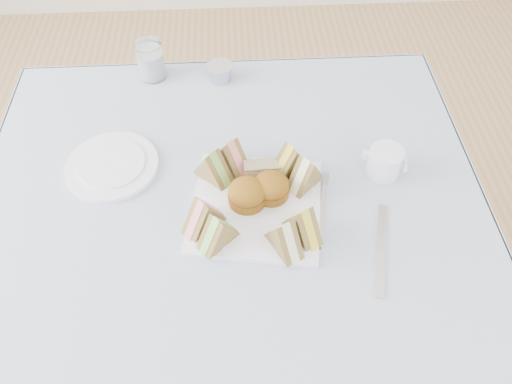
{
  "coord_description": "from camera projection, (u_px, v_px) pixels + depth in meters",
  "views": [
    {
      "loc": [
        0.02,
        -0.55,
        1.53
      ],
      "look_at": [
        0.05,
        0.04,
        0.8
      ],
      "focal_mm": 35.0,
      "sensor_mm": 36.0,
      "label": 1
    }
  ],
  "objects": [
    {
      "name": "sandwich_bl_a",
      "position": [
        213.0,
        165.0,
        0.98
      ],
      "size": [
        0.09,
        0.09,
        0.07
      ],
      "primitive_type": null,
      "rotation": [
        0.0,
        0.0,
        2.37
      ],
      "color": "brown",
      "rests_on": "serving_plate"
    },
    {
      "name": "pastry_slice",
      "position": [
        262.0,
        170.0,
        1.0
      ],
      "size": [
        0.07,
        0.03,
        0.03
      ],
      "primitive_type": "cube",
      "rotation": [
        0.0,
        0.0,
        0.03
      ],
      "color": "tan",
      "rests_on": "serving_plate"
    },
    {
      "name": "water_glass",
      "position": [
        151.0,
        60.0,
        1.2
      ],
      "size": [
        0.08,
        0.08,
        0.09
      ],
      "primitive_type": "cylinder",
      "rotation": [
        0.0,
        0.0,
        0.27
      ],
      "color": "white",
      "rests_on": "tablecloth"
    },
    {
      "name": "serving_plate",
      "position": [
        256.0,
        206.0,
        0.97
      ],
      "size": [
        0.28,
        0.28,
        0.01
      ],
      "primitive_type": "cube",
      "rotation": [
        0.0,
        0.0,
        -0.15
      ],
      "color": "white",
      "rests_on": "tablecloth"
    },
    {
      "name": "fork",
      "position": [
        321.0,
        221.0,
        0.96
      ],
      "size": [
        0.05,
        0.18,
        0.0
      ],
      "primitive_type": "cube",
      "rotation": [
        0.0,
        0.0,
        -0.23
      ],
      "color": "#B4B1C2",
      "rests_on": "tablecloth"
    },
    {
      "name": "sandwich_fr_a",
      "position": [
        303.0,
        222.0,
        0.9
      ],
      "size": [
        0.07,
        0.09,
        0.07
      ],
      "primitive_type": null,
      "rotation": [
        0.0,
        0.0,
        -1.04
      ],
      "color": "brown",
      "rests_on": "serving_plate"
    },
    {
      "name": "sandwich_bl_b",
      "position": [
        231.0,
        155.0,
        1.0
      ],
      "size": [
        0.09,
        0.09,
        0.07
      ],
      "primitive_type": null,
      "rotation": [
        0.0,
        0.0,
        2.3
      ],
      "color": "brown",
      "rests_on": "serving_plate"
    },
    {
      "name": "table",
      "position": [
        237.0,
        311.0,
        1.25
      ],
      "size": [
        0.9,
        0.9,
        0.74
      ],
      "primitive_type": "cube",
      "color": "brown",
      "rests_on": "floor"
    },
    {
      "name": "sandwich_fl_b",
      "position": [
        218.0,
        230.0,
        0.89
      ],
      "size": [
        0.08,
        0.08,
        0.07
      ],
      "primitive_type": null,
      "rotation": [
        0.0,
        0.0,
        0.71
      ],
      "color": "brown",
      "rests_on": "serving_plate"
    },
    {
      "name": "sandwich_br_b",
      "position": [
        290.0,
        159.0,
        0.99
      ],
      "size": [
        0.09,
        0.08,
        0.07
      ],
      "primitive_type": null,
      "rotation": [
        0.0,
        0.0,
        -2.59
      ],
      "color": "brown",
      "rests_on": "serving_plate"
    },
    {
      "name": "scone_left",
      "position": [
        247.0,
        194.0,
        0.95
      ],
      "size": [
        0.09,
        0.09,
        0.05
      ],
      "primitive_type": "cylinder",
      "rotation": [
        0.0,
        0.0,
        -0.32
      ],
      "color": "#925B15",
      "rests_on": "serving_plate"
    },
    {
      "name": "sandwich_fr_b",
      "position": [
        285.0,
        235.0,
        0.88
      ],
      "size": [
        0.07,
        0.09,
        0.07
      ],
      "primitive_type": null,
      "rotation": [
        0.0,
        0.0,
        -1.08
      ],
      "color": "brown",
      "rests_on": "serving_plate"
    },
    {
      "name": "side_plate",
      "position": [
        112.0,
        166.0,
        1.04
      ],
      "size": [
        0.21,
        0.21,
        0.01
      ],
      "primitive_type": "cylinder",
      "rotation": [
        0.0,
        0.0,
        -0.1
      ],
      "color": "white",
      "rests_on": "tablecloth"
    },
    {
      "name": "sandwich_br_a",
      "position": [
        305.0,
        172.0,
        0.97
      ],
      "size": [
        0.08,
        0.09,
        0.07
      ],
      "primitive_type": null,
      "rotation": [
        0.0,
        0.0,
        -2.34
      ],
      "color": "brown",
      "rests_on": "serving_plate"
    },
    {
      "name": "tablecloth",
      "position": [
        231.0,
        226.0,
        0.95
      ],
      "size": [
        1.02,
        1.02,
        0.01
      ],
      "primitive_type": "cube",
      "color": "#9EAED5",
      "rests_on": "table"
    },
    {
      "name": "scone_right",
      "position": [
        271.0,
        187.0,
        0.97
      ],
      "size": [
        0.09,
        0.09,
        0.05
      ],
      "primitive_type": "cylinder",
      "rotation": [
        0.0,
        0.0,
        0.36
      ],
      "color": "#925B15",
      "rests_on": "serving_plate"
    },
    {
      "name": "knife",
      "position": [
        381.0,
        249.0,
        0.92
      ],
      "size": [
        0.06,
        0.2,
        0.0
      ],
      "primitive_type": "cube",
      "rotation": [
        0.0,
        0.0,
        -0.24
      ],
      "color": "#B4B1C2",
      "rests_on": "tablecloth"
    },
    {
      "name": "floor",
      "position": [
        240.0,
        364.0,
        1.53
      ],
      "size": [
        4.0,
        4.0,
        0.0
      ],
      "primitive_type": "plane",
      "color": "#9E7751",
      "rests_on": "ground"
    },
    {
      "name": "tea_strainer",
      "position": [
        220.0,
        73.0,
        1.21
      ],
      "size": [
        0.08,
        0.08,
        0.04
      ],
      "primitive_type": "cylinder",
      "rotation": [
        0.0,
        0.0,
        -0.3
      ],
      "color": "#B4B1C2",
      "rests_on": "tablecloth"
    },
    {
      "name": "creamer_jug",
      "position": [
        385.0,
        162.0,
        1.01
      ],
      "size": [
        0.08,
        0.08,
        0.06
      ],
      "primitive_type": "cylinder",
      "rotation": [
        0.0,
        0.0,
        -0.24
      ],
      "color": "white",
      "rests_on": "tablecloth"
    },
    {
      "name": "sandwich_fl_a",
      "position": [
        203.0,
        214.0,
        0.91
      ],
      "size": [
        0.09,
        0.08,
        0.07
      ],
      "primitive_type": null,
      "rotation": [
        0.0,
        0.0,
        0.71
      ],
      "color": "brown",
      "rests_on": "serving_plate"
    }
  ]
}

